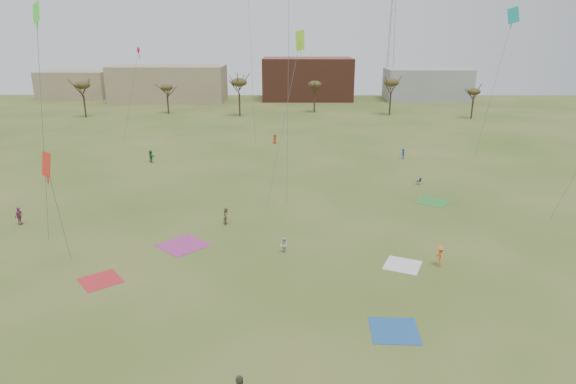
{
  "coord_description": "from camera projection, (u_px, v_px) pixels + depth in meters",
  "views": [
    {
      "loc": [
        0.28,
        -29.51,
        18.88
      ],
      "look_at": [
        0.0,
        12.0,
        5.5
      ],
      "focal_mm": 30.82,
      "sensor_mm": 36.0,
      "label": 1
    }
  ],
  "objects": [
    {
      "name": "spectator_fore_b",
      "position": [
        227.0,
        216.0,
        51.01
      ],
      "size": [
        0.86,
        1.0,
        1.76
      ],
      "primitive_type": "imported",
      "rotation": [
        0.0,
        0.0,
        1.31
      ],
      "color": "#827853",
      "rests_on": "ground"
    },
    {
      "name": "flyer_far_b",
      "position": [
        275.0,
        139.0,
        88.36
      ],
      "size": [
        0.96,
        0.97,
        1.69
      ],
      "primitive_type": "imported",
      "rotation": [
        0.0,
        0.0,
        0.79
      ],
      "color": "#A83F1C",
      "rests_on": "ground"
    },
    {
      "name": "spectator_mid_e",
      "position": [
        284.0,
        245.0,
        44.36
      ],
      "size": [
        0.87,
        0.86,
        1.41
      ],
      "primitive_type": "imported",
      "rotation": [
        0.0,
        0.0,
        5.53
      ],
      "color": "silver",
      "rests_on": "ground"
    },
    {
      "name": "building_grey",
      "position": [
        427.0,
        85.0,
        144.55
      ],
      "size": [
        24.0,
        12.0,
        9.0
      ],
      "primitive_type": "cube",
      "color": "gray",
      "rests_on": "ground"
    },
    {
      "name": "blanket_cream",
      "position": [
        403.0,
        265.0,
        42.12
      ],
      "size": [
        3.81,
        3.81,
        0.03
      ],
      "primitive_type": "cube",
      "rotation": [
        0.0,
        0.0,
        2.73
      ],
      "color": "white",
      "rests_on": "ground"
    },
    {
      "name": "building_tan_west",
      "position": [
        76.0,
        85.0,
        149.19
      ],
      "size": [
        20.0,
        12.0,
        8.0
      ],
      "primitive_type": "cube",
      "color": "#937F60",
      "rests_on": "ground"
    },
    {
      "name": "blanket_olive",
      "position": [
        433.0,
        202.0,
        58.01
      ],
      "size": [
        4.66,
        4.66,
        0.03
      ],
      "primitive_type": "cube",
      "rotation": [
        0.0,
        0.0,
        2.5
      ],
      "color": "#328A38",
      "rests_on": "ground"
    },
    {
      "name": "flyer_far_a",
      "position": [
        151.0,
        156.0,
        75.47
      ],
      "size": [
        1.59,
        1.68,
        1.9
      ],
      "primitive_type": "imported",
      "rotation": [
        0.0,
        0.0,
        2.31
      ],
      "color": "#277732",
      "rests_on": "ground"
    },
    {
      "name": "building_brick",
      "position": [
        307.0,
        79.0,
        146.22
      ],
      "size": [
        26.0,
        16.0,
        12.0
      ],
      "primitive_type": "cube",
      "color": "brown",
      "rests_on": "ground"
    },
    {
      "name": "blanket_plum",
      "position": [
        183.0,
        245.0,
        46.08
      ],
      "size": [
        5.41,
        5.41,
        0.03
      ],
      "primitive_type": "cube",
      "rotation": [
        0.0,
        0.0,
        2.37
      ],
      "color": "#AB3484",
      "rests_on": "ground"
    },
    {
      "name": "flyer_far_c",
      "position": [
        403.0,
        154.0,
        77.55
      ],
      "size": [
        0.8,
        1.18,
        1.69
      ],
      "primitive_type": "imported",
      "rotation": [
        0.0,
        0.0,
        4.88
      ],
      "color": "#22439D",
      "rests_on": "ground"
    },
    {
      "name": "building_tan",
      "position": [
        169.0,
        84.0,
        142.03
      ],
      "size": [
        32.0,
        14.0,
        10.0
      ],
      "primitive_type": "cube",
      "color": "#937F60",
      "rests_on": "ground"
    },
    {
      "name": "kites_aloft",
      "position": [
        277.0,
        4.0,
        62.39
      ],
      "size": [
        71.83,
        51.96,
        27.77
      ],
      "color": "red",
      "rests_on": "ground"
    },
    {
      "name": "blanket_blue",
      "position": [
        394.0,
        331.0,
        32.86
      ],
      "size": [
        3.32,
        3.32,
        0.03
      ],
      "primitive_type": "cube",
      "rotation": [
        0.0,
        0.0,
        3.09
      ],
      "color": "#245A9D",
      "rests_on": "ground"
    },
    {
      "name": "flyer_mid_b",
      "position": [
        440.0,
        256.0,
        41.8
      ],
      "size": [
        0.74,
        1.21,
        1.82
      ],
      "primitive_type": "imported",
      "rotation": [
        0.0,
        0.0,
        4.66
      ],
      "color": "orange",
      "rests_on": "ground"
    },
    {
      "name": "camp_chair_right",
      "position": [
        419.0,
        182.0,
        64.57
      ],
      "size": [
        0.62,
        0.58,
        0.87
      ],
      "rotation": [
        0.0,
        0.0,
        4.87
      ],
      "color": "#151C3C",
      "rests_on": "ground"
    },
    {
      "name": "tree_line",
      "position": [
        277.0,
        90.0,
        107.03
      ],
      "size": [
        117.44,
        49.32,
        8.91
      ],
      "color": "#3A2B1E",
      "rests_on": "ground"
    },
    {
      "name": "blanket_red",
      "position": [
        101.0,
        281.0,
        39.52
      ],
      "size": [
        4.08,
        4.08,
        0.03
      ],
      "primitive_type": "cube",
      "rotation": [
        0.0,
        0.0,
        0.68
      ],
      "color": "red",
      "rests_on": "ground"
    },
    {
      "name": "ground",
      "position": [
        287.0,
        322.0,
        33.88
      ],
      "size": [
        260.0,
        260.0,
        0.0
      ],
      "primitive_type": "plane",
      "color": "#38531A",
      "rests_on": "ground"
    },
    {
      "name": "radio_tower",
      "position": [
        391.0,
        32.0,
        146.77
      ],
      "size": [
        1.51,
        1.72,
        41.0
      ],
      "color": "#9EA3A8",
      "rests_on": "ground"
    },
    {
      "name": "spectator_mid_d",
      "position": [
        19.0,
        216.0,
        50.83
      ],
      "size": [
        0.61,
        1.15,
        1.88
      ],
      "primitive_type": "imported",
      "rotation": [
        0.0,
        0.0,
        1.43
      ],
      "color": "#993F6E",
      "rests_on": "ground"
    }
  ]
}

